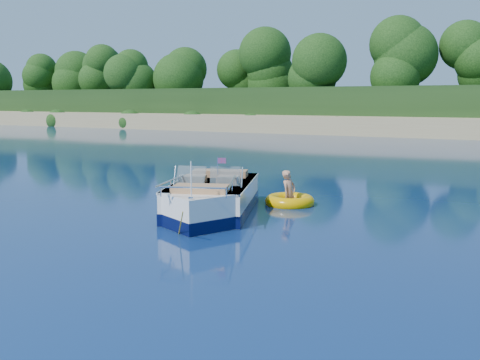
{
  "coord_description": "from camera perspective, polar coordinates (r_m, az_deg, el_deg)",
  "views": [
    {
      "loc": [
        8.29,
        -7.62,
        2.87
      ],
      "look_at": [
        1.95,
        4.24,
        0.85
      ],
      "focal_mm": 40.0,
      "sensor_mm": 36.0,
      "label": 1
    }
  ],
  "objects": [
    {
      "name": "boy",
      "position": [
        14.83,
        5.29,
        -2.66
      ],
      "size": [
        0.45,
        0.77,
        1.43
      ],
      "primitive_type": "imported",
      "rotation": [
        0.0,
        -0.17,
        1.4
      ],
      "color": "tan",
      "rests_on": "ground"
    },
    {
      "name": "motorboat",
      "position": [
        13.45,
        -3.14,
        -2.27
      ],
      "size": [
        3.06,
        5.18,
        1.81
      ],
      "rotation": [
        0.0,
        0.0,
        0.35
      ],
      "color": "white",
      "rests_on": "ground"
    },
    {
      "name": "shoreline",
      "position": [
        71.9,
        21.61,
        6.45
      ],
      "size": [
        170.0,
        59.0,
        6.0
      ],
      "color": "tan",
      "rests_on": "ground"
    },
    {
      "name": "treeline",
      "position": [
        49.41,
        18.82,
        11.21
      ],
      "size": [
        150.0,
        7.12,
        8.19
      ],
      "color": "black",
      "rests_on": "ground"
    },
    {
      "name": "tow_tube",
      "position": [
        14.84,
        5.32,
        -2.28
      ],
      "size": [
        1.44,
        1.44,
        0.36
      ],
      "rotation": [
        0.0,
        0.0,
        -0.06
      ],
      "color": "#F0A900",
      "rests_on": "ground"
    },
    {
      "name": "ground",
      "position": [
        11.62,
        -18.79,
        -6.22
      ],
      "size": [
        160.0,
        160.0,
        0.0
      ],
      "primitive_type": "plane",
      "color": "#0A1B46",
      "rests_on": "ground"
    }
  ]
}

